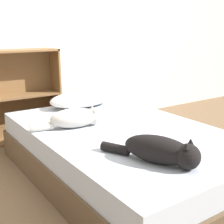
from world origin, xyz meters
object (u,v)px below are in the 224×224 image
pillow (81,99)px  bookshelf (9,95)px  bed (123,153)px  cat_light (75,118)px  cat_dark (162,151)px

pillow → bookshelf: 0.77m
bed → cat_light: (-0.27, 0.25, 0.27)m
bed → pillow: size_ratio=3.12×
bed → bookshelf: (-0.45, 1.35, 0.28)m
bed → pillow: 0.85m
pillow → bed: bearing=-95.8°
cat_dark → bookshelf: bearing=162.2°
cat_dark → cat_light: bearing=160.3°
cat_light → cat_dark: 0.88m
bed → cat_light: bearing=138.0°
bookshelf → pillow: bearing=-46.4°
bookshelf → bed: bearing=-71.7°
pillow → cat_dark: size_ratio=1.12×
pillow → bookshelf: (-0.53, 0.56, 0.00)m
pillow → cat_light: cat_light is taller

